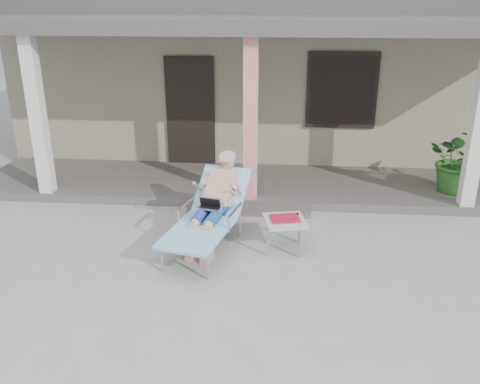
{
  "coord_description": "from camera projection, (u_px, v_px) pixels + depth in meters",
  "views": [
    {
      "loc": [
        0.51,
        -5.74,
        3.31
      ],
      "look_at": [
        -0.03,
        0.6,
        0.85
      ],
      "focal_mm": 38.0,
      "sensor_mm": 36.0,
      "label": 1
    }
  ],
  "objects": [
    {
      "name": "side_table",
      "position": [
        285.0,
        222.0,
        6.96
      ],
      "size": [
        0.65,
        0.65,
        0.49
      ],
      "rotation": [
        0.0,
        0.0,
        0.21
      ],
      "color": "#B7B6B1",
      "rests_on": "ground"
    },
    {
      "name": "potted_palm",
      "position": [
        460.0,
        160.0,
        8.58
      ],
      "size": [
        1.18,
        1.08,
        1.15
      ],
      "primitive_type": "imported",
      "rotation": [
        0.0,
        0.0,
        -0.19
      ],
      "color": "#26591E",
      "rests_on": "porch_deck"
    },
    {
      "name": "porch_overhang",
      "position": [
        254.0,
        30.0,
        8.3
      ],
      "size": [
        10.0,
        2.3,
        2.85
      ],
      "color": "silver",
      "rests_on": "porch_deck"
    },
    {
      "name": "house",
      "position": [
        263.0,
        70.0,
        12.0
      ],
      "size": [
        10.4,
        5.4,
        3.3
      ],
      "color": "gray",
      "rests_on": "ground"
    },
    {
      "name": "lounger",
      "position": [
        211.0,
        193.0,
        6.99
      ],
      "size": [
        1.14,
        2.0,
        1.25
      ],
      "rotation": [
        0.0,
        0.0,
        -0.23
      ],
      "color": "#B7B7BC",
      "rests_on": "ground"
    },
    {
      "name": "porch_deck",
      "position": [
        253.0,
        184.0,
        9.33
      ],
      "size": [
        10.0,
        2.0,
        0.15
      ],
      "primitive_type": "cube",
      "color": "#605B56",
      "rests_on": "ground"
    },
    {
      "name": "ground",
      "position": [
        239.0,
        270.0,
        6.57
      ],
      "size": [
        60.0,
        60.0,
        0.0
      ],
      "primitive_type": "plane",
      "color": "#9E9E99",
      "rests_on": "ground"
    },
    {
      "name": "porch_step",
      "position": [
        249.0,
        211.0,
        8.28
      ],
      "size": [
        2.0,
        0.3,
        0.07
      ],
      "primitive_type": "cube",
      "color": "#605B56",
      "rests_on": "ground"
    }
  ]
}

